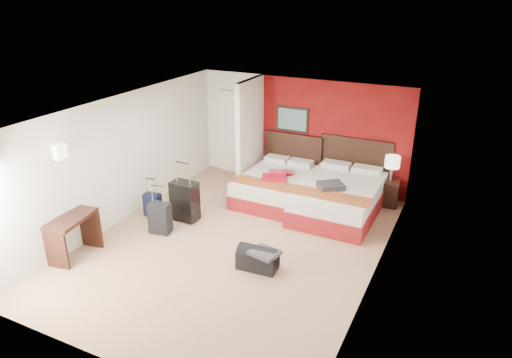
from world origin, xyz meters
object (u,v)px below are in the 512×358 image
Objects in this scene: red_suitcase_open at (278,175)px; suitcase_black at (185,202)px; suitcase_charcoal at (160,219)px; duffel_bag at (258,259)px; table_lamp at (392,169)px; desk at (74,237)px; suitcase_navy at (153,206)px; bed_left at (275,187)px; nightstand at (389,193)px; bed_right at (339,199)px.

suitcase_black is at bearing -152.01° from red_suitcase_open.
suitcase_charcoal is 0.88× the size of duffel_bag.
table_lamp is 6.35m from desk.
suitcase_navy is 1.86m from desk.
suitcase_charcoal is at bearing -139.19° from table_lamp.
bed_left is 2.79m from duffel_bag.
suitcase_charcoal is (-1.44, -2.27, -0.33)m from red_suitcase_open.
bed_left reaches higher than nightstand.
bed_left is 2.10m from suitcase_black.
table_lamp reaches higher than red_suitcase_open.
table_lamp reaches higher than bed_left.
bed_right is 3.75× the size of suitcase_charcoal.
bed_right is at bearing 33.17° from suitcase_black.
suitcase_charcoal is (-2.80, -2.29, -0.04)m from bed_right.
suitcase_charcoal is at bearing 168.97° from duffel_bag.
suitcase_black is at bearing 7.58° from suitcase_navy.
suitcase_navy is (-0.57, 0.51, -0.06)m from suitcase_charcoal.
nightstand is 0.71× the size of suitcase_black.
suitcase_black is at bearing -148.33° from bed_right.
bed_left reaches higher than duffel_bag.
suitcase_black is at bearing -144.84° from table_lamp.
bed_right is at bearing 36.08° from desk.
suitcase_black is (-1.32, -1.61, -0.23)m from red_suitcase_open.
suitcase_charcoal is (-1.34, -2.37, 0.01)m from bed_left.
nightstand is 0.84× the size of duffel_bag.
bed_right is at bearing -22.08° from red_suitcase_open.
table_lamp reaches higher than suitcase_black.
suitcase_charcoal reaches higher than duffel_bag.
suitcase_black reaches higher than suitcase_charcoal.
red_suitcase_open is 2.41m from nightstand.
suitcase_black is 2.29m from duffel_bag.
red_suitcase_open is at bearing -178.90° from bed_right.
bed_left is 1.47m from bed_right.
table_lamp is 4.34m from suitcase_black.
table_lamp is (0.85, 0.86, 0.51)m from bed_right.
bed_right is 1.22m from nightstand.
suitcase_black is (-3.53, -2.49, -0.44)m from table_lamp.
table_lamp is 0.70× the size of suitcase_black.
table_lamp is at bearing 63.23° from duffel_bag.
suitcase_navy is (-3.37, -1.78, -0.10)m from bed_right.
suitcase_charcoal is (-3.65, -3.15, -0.54)m from table_lamp.
suitcase_navy reaches higher than duffel_bag.
suitcase_black is (-2.68, -1.62, 0.06)m from bed_right.
bed_right is at bearing -134.59° from table_lamp.
desk is (-0.93, -2.00, -0.01)m from suitcase_black.
bed_right is at bearing 22.42° from suitcase_navy.
nightstand is at bearing 31.64° from suitcase_charcoal.
nightstand is 6.33m from desk.
bed_right is 1.39m from red_suitcase_open.
nightstand is at bearing 37.13° from suitcase_black.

